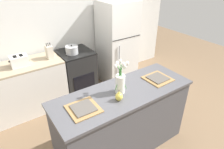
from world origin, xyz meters
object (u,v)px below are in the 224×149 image
object	(u,v)px
flower_vase	(120,81)
stove_range	(77,73)
refrigerator	(117,43)
knife_block	(49,52)
plate_setting_right	(158,78)
toaster	(19,61)
plate_setting_left	(83,108)
cooking_pot	(72,50)
pear_figurine	(119,96)

from	to	relation	value
flower_vase	stove_range	bearing A→B (deg)	84.77
refrigerator	flower_vase	world-z (taller)	refrigerator
flower_vase	knife_block	xyz separation A→B (m)	(-0.32, 1.57, -0.11)
stove_range	plate_setting_right	xyz separation A→B (m)	(0.46, -1.62, 0.52)
plate_setting_right	refrigerator	bearing A→B (deg)	73.14
toaster	knife_block	xyz separation A→B (m)	(0.49, 0.02, 0.03)
stove_range	toaster	xyz separation A→B (m)	(-0.96, -0.03, 0.53)
refrigerator	plate_setting_right	distance (m)	1.70
plate_setting_left	cooking_pot	world-z (taller)	cooking_pot
flower_vase	plate_setting_right	distance (m)	0.62
plate_setting_right	knife_block	bearing A→B (deg)	119.89
cooking_pot	knife_block	bearing A→B (deg)	174.94
refrigerator	plate_setting_right	xyz separation A→B (m)	(-0.49, -1.62, 0.11)
stove_range	toaster	size ratio (longest dim) A/B	3.19
pear_figurine	refrigerator	bearing A→B (deg)	54.92
cooking_pot	knife_block	distance (m)	0.39
flower_vase	plate_setting_left	size ratio (longest dim) A/B	1.29
plate_setting_left	cooking_pot	size ratio (longest dim) A/B	1.46
pear_figurine	knife_block	distance (m)	1.71
stove_range	cooking_pot	distance (m)	0.53
plate_setting_right	cooking_pot	distance (m)	1.66
stove_range	flower_vase	bearing A→B (deg)	-95.23
pear_figurine	knife_block	xyz separation A→B (m)	(-0.22, 1.70, -0.01)
refrigerator	cooking_pot	xyz separation A→B (m)	(-1.03, -0.05, 0.11)
stove_range	plate_setting_left	size ratio (longest dim) A/B	2.70
cooking_pot	knife_block	world-z (taller)	knife_block
refrigerator	knife_block	bearing A→B (deg)	-179.45
refrigerator	plate_setting_right	size ratio (longest dim) A/B	5.17
pear_figurine	toaster	bearing A→B (deg)	112.95
toaster	plate_setting_right	bearing A→B (deg)	-48.29
flower_vase	pear_figurine	bearing A→B (deg)	-130.43
pear_figurine	stove_range	bearing A→B (deg)	81.64
flower_vase	cooking_pot	size ratio (longest dim) A/B	1.88
refrigerator	toaster	distance (m)	1.92
pear_figurine	toaster	world-z (taller)	pear_figurine
refrigerator	flower_vase	distance (m)	1.94
cooking_pot	flower_vase	bearing A→B (deg)	-92.51
flower_vase	plate_setting_right	size ratio (longest dim) A/B	1.29
pear_figurine	cooking_pot	bearing A→B (deg)	84.05
toaster	cooking_pot	world-z (taller)	toaster
toaster	refrigerator	bearing A→B (deg)	0.96
knife_block	cooking_pot	bearing A→B (deg)	-5.06
cooking_pot	plate_setting_left	bearing A→B (deg)	-110.19
flower_vase	knife_block	bearing A→B (deg)	101.62
refrigerator	toaster	size ratio (longest dim) A/B	6.11
refrigerator	knife_block	distance (m)	1.43
pear_figurine	plate_setting_right	distance (m)	0.72
cooking_pot	stove_range	bearing A→B (deg)	31.45
stove_range	knife_block	world-z (taller)	knife_block
refrigerator	plate_setting_right	bearing A→B (deg)	-106.86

